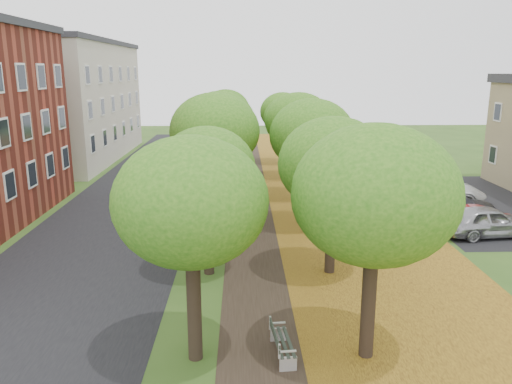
{
  "coord_description": "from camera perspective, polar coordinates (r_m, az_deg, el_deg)",
  "views": [
    {
      "loc": [
        -0.86,
        -12.52,
        7.86
      ],
      "look_at": [
        -0.24,
        9.31,
        2.5
      ],
      "focal_mm": 35.0,
      "sensor_mm": 36.0,
      "label": 1
    }
  ],
  "objects": [
    {
      "name": "tree_row_east",
      "position": [
        27.94,
        5.54,
        6.78
      ],
      "size": [
        4.09,
        34.09,
        6.24
      ],
      "color": "black",
      "rests_on": "ground"
    },
    {
      "name": "car_grey",
      "position": [
        29.62,
        22.04,
        -1.38
      ],
      "size": [
        4.48,
        2.27,
        1.25
      ],
      "primitive_type": "imported",
      "rotation": [
        0.0,
        0.0,
        1.7
      ],
      "color": "#36363C",
      "rests_on": "ground"
    },
    {
      "name": "footpath",
      "position": [
        28.64,
        0.16,
        -2.13
      ],
      "size": [
        3.2,
        70.0,
        0.01
      ],
      "primitive_type": "cube",
      "color": "black",
      "rests_on": "ground"
    },
    {
      "name": "building_cream",
      "position": [
        48.37,
        -21.43,
        9.72
      ],
      "size": [
        10.3,
        20.3,
        10.4
      ],
      "color": "beige",
      "rests_on": "ground"
    },
    {
      "name": "leaf_verge",
      "position": [
        29.22,
        10.02,
        -2.02
      ],
      "size": [
        7.5,
        70.0,
        0.01
      ],
      "primitive_type": "cube",
      "color": "#AA7C1F",
      "rests_on": "ground"
    },
    {
      "name": "street_asphalt",
      "position": [
        29.38,
        -14.63,
        -2.18
      ],
      "size": [
        8.0,
        70.0,
        0.01
      ],
      "primitive_type": "cube",
      "color": "black",
      "rests_on": "ground"
    },
    {
      "name": "tree_row_west",
      "position": [
        27.76,
        -4.41,
        6.76
      ],
      "size": [
        4.09,
        34.09,
        6.24
      ],
      "color": "black",
      "rests_on": "ground"
    },
    {
      "name": "car_red",
      "position": [
        27.08,
        24.46,
        -2.95
      ],
      "size": [
        4.02,
        1.83,
        1.28
      ],
      "primitive_type": "imported",
      "rotation": [
        0.0,
        0.0,
        1.45
      ],
      "color": "maroon",
      "rests_on": "ground"
    },
    {
      "name": "parking_lot",
      "position": [
        32.89,
        24.33,
        -1.28
      ],
      "size": [
        9.0,
        16.0,
        0.01
      ],
      "primitive_type": "cube",
      "color": "black",
      "rests_on": "ground"
    },
    {
      "name": "car_white",
      "position": [
        32.27,
        19.99,
        0.26
      ],
      "size": [
        6.06,
        4.04,
        1.54
      ],
      "primitive_type": "imported",
      "rotation": [
        0.0,
        0.0,
        1.28
      ],
      "color": "silver",
      "rests_on": "ground"
    },
    {
      "name": "ground",
      "position": [
        14.81,
        2.06,
        -18.28
      ],
      "size": [
        120.0,
        120.0,
        0.0
      ],
      "primitive_type": "plane",
      "color": "#2D4C19",
      "rests_on": "ground"
    },
    {
      "name": "car_silver",
      "position": [
        26.56,
        25.01,
        -3.04
      ],
      "size": [
        4.66,
        2.32,
        1.52
      ],
      "primitive_type": "imported",
      "rotation": [
        0.0,
        0.0,
        1.69
      ],
      "color": "#9E9FA3",
      "rests_on": "ground"
    },
    {
      "name": "bench",
      "position": [
        14.66,
        2.88,
        -16.76
      ],
      "size": [
        0.66,
        1.73,
        0.8
      ],
      "rotation": [
        0.0,
        0.0,
        1.67
      ],
      "color": "#29332B",
      "rests_on": "ground"
    }
  ]
}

